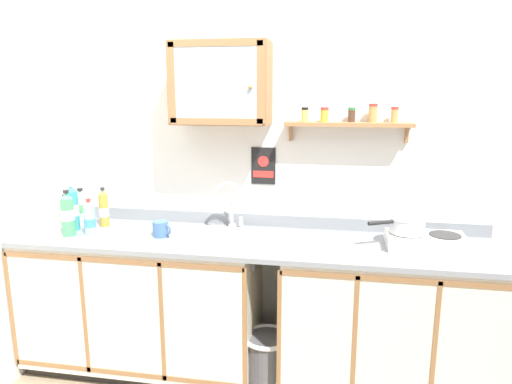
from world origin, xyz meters
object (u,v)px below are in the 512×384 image
(bottle_water_blue_4, at_px, (90,219))
(warning_sign, at_px, (263,166))
(bottle_juice_amber_3, at_px, (104,209))
(trash_bin, at_px, (267,360))
(mug, at_px, (161,229))
(saucepan, at_px, (407,224))
(wall_cabinet, at_px, (221,83))
(bottle_opaque_white_2, at_px, (65,211))
(hot_plate_stove, at_px, (426,241))
(bottle_water_clear_0, at_px, (81,208))
(bottle_detergent_teal_1, at_px, (72,208))
(bottle_soda_green_5, at_px, (68,214))
(sink, at_px, (222,240))

(bottle_water_blue_4, relative_size, warning_sign, 0.97)
(bottle_juice_amber_3, height_order, trash_bin, bottle_juice_amber_3)
(bottle_water_blue_4, xyz_separation_m, trash_bin, (1.12, -0.03, -0.83))
(mug, bearing_deg, bottle_juice_amber_3, 161.67)
(saucepan, height_order, wall_cabinet, wall_cabinet)
(saucepan, xyz_separation_m, bottle_opaque_white_2, (-2.17, 0.03, -0.03))
(hot_plate_stove, relative_size, bottle_water_clear_0, 1.73)
(bottle_water_clear_0, height_order, warning_sign, warning_sign)
(saucepan, relative_size, mug, 2.56)
(bottle_detergent_teal_1, xyz_separation_m, mug, (0.61, -0.04, -0.09))
(bottle_water_clear_0, bearing_deg, bottle_detergent_teal_1, -89.92)
(bottle_detergent_teal_1, distance_m, mug, 0.62)
(warning_sign, bearing_deg, bottle_opaque_white_2, -170.27)
(hot_plate_stove, distance_m, bottle_water_clear_0, 2.18)
(saucepan, bearing_deg, trash_bin, -168.34)
(bottle_water_clear_0, height_order, mug, bottle_water_clear_0)
(warning_sign, distance_m, trash_bin, 1.21)
(bottle_opaque_white_2, bearing_deg, bottle_juice_amber_3, 7.38)
(bottle_opaque_white_2, bearing_deg, hot_plate_stove, -1.16)
(bottle_opaque_white_2, height_order, wall_cabinet, wall_cabinet)
(saucepan, distance_m, wall_cabinet, 1.38)
(wall_cabinet, height_order, warning_sign, wall_cabinet)
(bottle_water_clear_0, relative_size, warning_sign, 1.06)
(bottle_soda_green_5, bearing_deg, trash_bin, 0.32)
(bottle_soda_green_5, bearing_deg, wall_cabinet, 17.53)
(trash_bin, bearing_deg, mug, 173.82)
(bottle_soda_green_5, distance_m, wall_cabinet, 1.24)
(bottle_water_clear_0, bearing_deg, bottle_water_blue_4, -48.47)
(bottle_opaque_white_2, bearing_deg, wall_cabinet, 4.96)
(sink, distance_m, bottle_juice_amber_3, 0.83)
(wall_cabinet, xyz_separation_m, trash_bin, (0.33, -0.28, -1.65))
(hot_plate_stove, relative_size, bottle_detergent_teal_1, 1.43)
(saucepan, distance_m, trash_bin, 1.17)
(bottle_juice_amber_3, bearing_deg, warning_sign, 10.32)
(bottle_water_blue_4, bearing_deg, sink, 8.03)
(bottle_water_clear_0, bearing_deg, warning_sign, 9.51)
(saucepan, height_order, bottle_juice_amber_3, bottle_juice_amber_3)
(sink, xyz_separation_m, trash_bin, (0.31, -0.15, -0.70))
(bottle_juice_amber_3, distance_m, mug, 0.48)
(hot_plate_stove, relative_size, bottle_juice_amber_3, 1.68)
(hot_plate_stove, xyz_separation_m, saucepan, (-0.11, 0.02, 0.09))
(hot_plate_stove, xyz_separation_m, bottle_opaque_white_2, (-2.28, 0.05, 0.06))
(sink, height_order, warning_sign, warning_sign)
(sink, xyz_separation_m, wall_cabinet, (-0.02, 0.13, 0.95))
(bottle_juice_amber_3, height_order, wall_cabinet, wall_cabinet)
(bottle_water_clear_0, bearing_deg, bottle_opaque_white_2, -167.68)
(sink, distance_m, trash_bin, 0.78)
(bottle_juice_amber_3, height_order, bottle_water_blue_4, bottle_juice_amber_3)
(sink, height_order, bottle_juice_amber_3, sink)
(mug, xyz_separation_m, trash_bin, (0.67, -0.07, -0.78))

